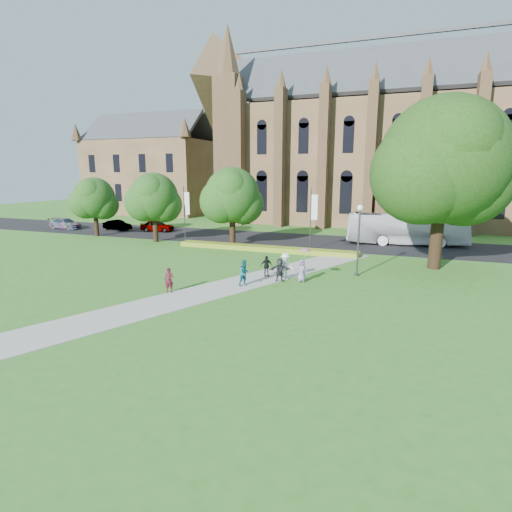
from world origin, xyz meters
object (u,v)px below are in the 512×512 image
at_px(streetlamp, 359,232).
at_px(tour_coach, 406,229).
at_px(car_0, 157,226).
at_px(car_2, 65,224).
at_px(pedestrian_0, 169,280).
at_px(car_1, 117,225).
at_px(large_tree, 444,161).

relative_size(streetlamp, tour_coach, 0.43).
height_order(tour_coach, car_0, tour_coach).
height_order(car_2, pedestrian_0, pedestrian_0).
height_order(streetlamp, car_2, streetlamp).
height_order(streetlamp, car_0, streetlamp).
bearing_deg(streetlamp, car_0, 152.28).
xyz_separation_m(car_0, car_1, (-5.70, -0.69, -0.08)).
xyz_separation_m(tour_coach, car_0, (-30.00, -0.93, -0.96)).
height_order(car_1, car_2, car_2).
bearing_deg(tour_coach, car_2, 86.02).
xyz_separation_m(large_tree, car_0, (-32.22, 9.54, -7.62)).
distance_m(streetlamp, pedestrian_0, 13.86).
distance_m(large_tree, tour_coach, 12.60).
distance_m(car_1, pedestrian_0, 30.79).
xyz_separation_m(streetlamp, large_tree, (5.50, 4.50, 5.07)).
distance_m(streetlamp, large_tree, 8.73).
bearing_deg(pedestrian_0, streetlamp, 24.61).
bearing_deg(car_1, car_2, 105.91).
bearing_deg(car_0, car_1, 89.20).
xyz_separation_m(streetlamp, tour_coach, (3.28, 14.97, -1.58)).
height_order(tour_coach, pedestrian_0, tour_coach).
xyz_separation_m(tour_coach, pedestrian_0, (-13.97, -23.44, -0.89)).
height_order(car_0, pedestrian_0, pedestrian_0).
bearing_deg(car_0, tour_coach, -95.98).
relative_size(tour_coach, car_0, 2.84).
bearing_deg(pedestrian_0, tour_coach, 45.41).
bearing_deg(tour_coach, car_0, 83.74).
bearing_deg(car_2, car_1, -74.33).
bearing_deg(pedestrian_0, car_2, 131.21).
bearing_deg(large_tree, streetlamp, -140.71).
distance_m(tour_coach, car_2, 43.22).
xyz_separation_m(streetlamp, pedestrian_0, (-10.69, -8.47, -2.47)).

